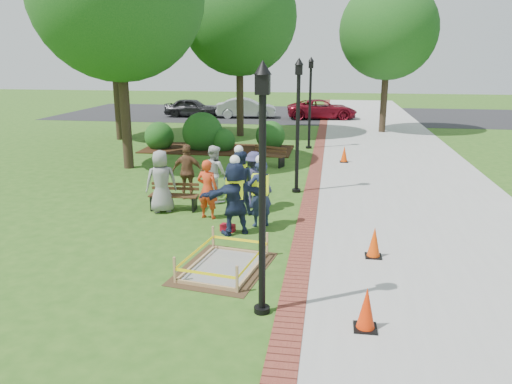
# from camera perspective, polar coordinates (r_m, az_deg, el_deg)

# --- Properties ---
(ground) EXTENTS (100.00, 100.00, 0.00)m
(ground) POSITION_cam_1_polar(r_m,az_deg,el_deg) (11.83, -3.30, -6.11)
(ground) COLOR #285116
(ground) RESTS_ON ground
(sidewalk) EXTENTS (6.00, 60.00, 0.02)m
(sidewalk) POSITION_cam_1_polar(r_m,az_deg,el_deg) (21.37, 15.73, 3.15)
(sidewalk) COLOR #9E9E99
(sidewalk) RESTS_ON ground
(brick_edging) EXTENTS (0.50, 60.00, 0.03)m
(brick_edging) POSITION_cam_1_polar(r_m,az_deg,el_deg) (21.21, 6.98, 3.54)
(brick_edging) COLOR maroon
(brick_edging) RESTS_ON ground
(mulch_bed) EXTENTS (7.00, 3.00, 0.05)m
(mulch_bed) POSITION_cam_1_polar(r_m,az_deg,el_deg) (23.77, -4.40, 4.90)
(mulch_bed) COLOR #381E0F
(mulch_bed) RESTS_ON ground
(parking_lot) EXTENTS (36.00, 12.00, 0.01)m
(parking_lot) POSITION_cam_1_polar(r_m,az_deg,el_deg) (38.08, 5.23, 8.81)
(parking_lot) COLOR black
(parking_lot) RESTS_ON ground
(wet_concrete_pad) EXTENTS (2.06, 2.55, 0.55)m
(wet_concrete_pad) POSITION_cam_1_polar(r_m,az_deg,el_deg) (10.52, -3.69, -7.56)
(wet_concrete_pad) COLOR #47331E
(wet_concrete_pad) RESTS_ON ground
(bench_near) EXTENTS (1.42, 0.53, 0.76)m
(bench_near) POSITION_cam_1_polar(r_m,az_deg,el_deg) (14.59, -9.36, -1.09)
(bench_near) COLOR #4E2D1A
(bench_near) RESTS_ON ground
(bench_far) EXTENTS (1.49, 0.92, 0.77)m
(bench_far) POSITION_cam_1_polar(r_m,az_deg,el_deg) (20.16, 1.37, 3.70)
(bench_far) COLOR #4E331B
(bench_far) RESTS_ON ground
(cone_front) EXTENTS (0.38, 0.38, 0.75)m
(cone_front) POSITION_cam_1_polar(r_m,az_deg,el_deg) (8.46, 12.50, -13.00)
(cone_front) COLOR black
(cone_front) RESTS_ON ground
(cone_back) EXTENTS (0.36, 0.36, 0.71)m
(cone_back) POSITION_cam_1_polar(r_m,az_deg,el_deg) (11.31, 13.34, -5.69)
(cone_back) COLOR black
(cone_back) RESTS_ON ground
(cone_far) EXTENTS (0.35, 0.35, 0.70)m
(cone_far) POSITION_cam_1_polar(r_m,az_deg,el_deg) (21.08, 10.05, 4.23)
(cone_far) COLOR black
(cone_far) RESTS_ON ground
(toolbox) EXTENTS (0.40, 0.28, 0.18)m
(toolbox) POSITION_cam_1_polar(r_m,az_deg,el_deg) (12.73, -3.25, -4.10)
(toolbox) COLOR maroon
(toolbox) RESTS_ON ground
(lamp_near) EXTENTS (0.28, 0.28, 4.26)m
(lamp_near) POSITION_cam_1_polar(r_m,az_deg,el_deg) (8.05, 0.73, 2.10)
(lamp_near) COLOR black
(lamp_near) RESTS_ON ground
(lamp_mid) EXTENTS (0.28, 0.28, 4.26)m
(lamp_mid) POSITION_cam_1_polar(r_m,az_deg,el_deg) (15.90, 4.81, 8.66)
(lamp_mid) COLOR black
(lamp_mid) RESTS_ON ground
(lamp_far) EXTENTS (0.28, 0.28, 4.26)m
(lamp_far) POSITION_cam_1_polar(r_m,az_deg,el_deg) (23.85, 6.21, 10.86)
(lamp_far) COLOR black
(lamp_far) RESTS_ON ground
(tree_back) EXTENTS (6.04, 6.04, 9.26)m
(tree_back) POSITION_cam_1_polar(r_m,az_deg,el_deg) (27.62, -1.92, 19.32)
(tree_back) COLOR #3D2D1E
(tree_back) RESTS_ON ground
(tree_right) EXTENTS (5.39, 5.39, 8.33)m
(tree_right) POSITION_cam_1_polar(r_m,az_deg,el_deg) (29.81, 14.91, 17.40)
(tree_right) COLOR #3D2D1E
(tree_right) RESTS_ON ground
(tree_far) EXTENTS (6.47, 6.47, 9.77)m
(tree_far) POSITION_cam_1_polar(r_m,az_deg,el_deg) (27.37, -16.26, 19.42)
(tree_far) COLOR #3D2D1E
(tree_far) RESTS_ON ground
(shrub_a) EXTENTS (1.39, 1.39, 1.39)m
(shrub_a) POSITION_cam_1_polar(r_m,az_deg,el_deg) (24.38, -10.93, 4.88)
(shrub_a) COLOR #144716
(shrub_a) RESTS_ON ground
(shrub_b) EXTENTS (1.90, 1.90, 1.90)m
(shrub_b) POSITION_cam_1_polar(r_m,az_deg,el_deg) (23.89, -6.08, 4.87)
(shrub_b) COLOR #144716
(shrub_b) RESTS_ON ground
(shrub_c) EXTENTS (1.13, 1.13, 1.13)m
(shrub_c) POSITION_cam_1_polar(r_m,az_deg,el_deg) (23.48, -3.75, 4.73)
(shrub_c) COLOR #144716
(shrub_c) RESTS_ON ground
(shrub_d) EXTENTS (1.41, 1.41, 1.41)m
(shrub_d) POSITION_cam_1_polar(r_m,az_deg,el_deg) (24.18, 1.64, 5.07)
(shrub_d) COLOR #144716
(shrub_d) RESTS_ON ground
(shrub_e) EXTENTS (0.86, 0.86, 0.86)m
(shrub_e) POSITION_cam_1_polar(r_m,az_deg,el_deg) (24.81, -3.97, 5.30)
(shrub_e) COLOR #144716
(shrub_e) RESTS_ON ground
(casual_person_a) EXTENTS (0.67, 0.58, 1.78)m
(casual_person_a) POSITION_cam_1_polar(r_m,az_deg,el_deg) (14.30, -10.78, 1.19)
(casual_person_a) COLOR gray
(casual_person_a) RESTS_ON ground
(casual_person_b) EXTENTS (0.58, 0.43, 1.63)m
(casual_person_b) POSITION_cam_1_polar(r_m,az_deg,el_deg) (13.57, -5.56, 0.31)
(casual_person_b) COLOR red
(casual_person_b) RESTS_ON ground
(casual_person_c) EXTENTS (0.65, 0.63, 1.73)m
(casual_person_c) POSITION_cam_1_polar(r_m,az_deg,el_deg) (15.15, -4.78, 2.11)
(casual_person_c) COLOR silver
(casual_person_c) RESTS_ON ground
(casual_person_d) EXTENTS (0.56, 0.38, 1.71)m
(casual_person_d) POSITION_cam_1_polar(r_m,az_deg,el_deg) (15.47, -7.79, 2.28)
(casual_person_d) COLOR brown
(casual_person_d) RESTS_ON ground
(casual_person_e) EXTENTS (0.62, 0.50, 1.67)m
(casual_person_e) POSITION_cam_1_polar(r_m,az_deg,el_deg) (14.40, -0.20, 1.35)
(casual_person_e) COLOR navy
(casual_person_e) RESTS_ON ground
(hivis_worker_a) EXTENTS (0.70, 0.61, 2.00)m
(hivis_worker_a) POSITION_cam_1_polar(r_m,az_deg,el_deg) (12.29, -2.39, -0.41)
(hivis_worker_a) COLOR #1C2149
(hivis_worker_a) RESTS_ON ground
(hivis_worker_b) EXTENTS (0.66, 0.60, 1.90)m
(hivis_worker_b) POSITION_cam_1_polar(r_m,az_deg,el_deg) (12.84, 0.49, 0.08)
(hivis_worker_b) COLOR #171B3D
(hivis_worker_b) RESTS_ON ground
(hivis_worker_c) EXTENTS (0.61, 0.42, 1.95)m
(hivis_worker_c) POSITION_cam_1_polar(r_m,az_deg,el_deg) (13.90, -1.96, 1.36)
(hivis_worker_c) COLOR #151938
(hivis_worker_c) RESTS_ON ground
(parked_car_a) EXTENTS (2.05, 4.49, 1.45)m
(parked_car_a) POSITION_cam_1_polar(r_m,az_deg,el_deg) (36.74, -7.28, 8.51)
(parked_car_a) COLOR black
(parked_car_a) RESTS_ON ground
(parked_car_b) EXTENTS (2.52, 4.83, 1.51)m
(parked_car_b) POSITION_cam_1_polar(r_m,az_deg,el_deg) (35.95, -1.11, 8.48)
(parked_car_b) COLOR #B4B5B9
(parked_car_b) RESTS_ON ground
(parked_car_c) EXTENTS (2.54, 4.71, 1.46)m
(parked_car_c) POSITION_cam_1_polar(r_m,az_deg,el_deg) (35.63, 7.50, 8.28)
(parked_car_c) COLOR maroon
(parked_car_c) RESTS_ON ground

